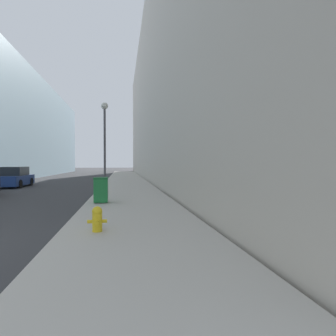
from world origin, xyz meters
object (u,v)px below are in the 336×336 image
(trash_bin, at_px, (101,190))
(lamppost, at_px, (105,136))
(fire_hydrant, at_px, (97,218))
(parked_sedan_near, at_px, (14,178))

(trash_bin, distance_m, lamppost, 5.14)
(fire_hydrant, bearing_deg, trash_bin, 93.43)
(lamppost, bearing_deg, fire_hydrant, -87.49)
(lamppost, bearing_deg, trash_bin, -88.54)
(parked_sedan_near, bearing_deg, fire_hydrant, -63.45)
(trash_bin, relative_size, lamppost, 0.21)
(fire_hydrant, bearing_deg, lamppost, 92.51)
(parked_sedan_near, bearing_deg, lamppost, -40.32)
(fire_hydrant, relative_size, trash_bin, 0.57)
(fire_hydrant, relative_size, lamppost, 0.12)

